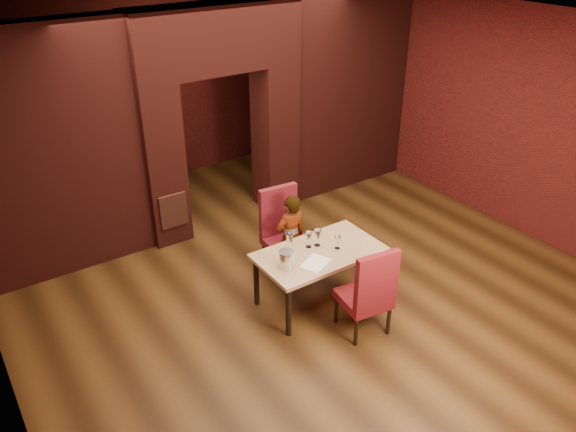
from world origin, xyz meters
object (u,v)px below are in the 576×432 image
chair_near (364,288)px  wine_glass_c (338,242)px  potted_plant (327,240)px  dining_table (318,276)px  wine_glass_a (309,240)px  person_seated (291,237)px  chair_far (286,234)px  wine_glass_b (317,238)px  wine_bucket (287,259)px  water_bottle (290,244)px

chair_near → wine_glass_c: chair_near is taller
potted_plant → chair_near: bearing=-113.4°
dining_table → wine_glass_a: bearing=108.5°
person_seated → wine_glass_a: (-0.06, -0.46, 0.22)m
chair_far → potted_plant: size_ratio=2.68×
person_seated → wine_glass_b: (0.05, -0.49, 0.22)m
chair_near → wine_bucket: chair_near is taller
dining_table → wine_glass_b: size_ratio=6.94×
wine_glass_b → water_bottle: size_ratio=0.69×
dining_table → potted_plant: bearing=46.8°
person_seated → water_bottle: (-0.35, -0.49, 0.27)m
wine_glass_a → wine_bucket: bearing=-155.2°
dining_table → water_bottle: bearing=161.7°
chair_near → potted_plant: (0.65, 1.50, -0.35)m
chair_far → water_bottle: 0.77m
person_seated → water_bottle: 0.67m
wine_glass_a → water_bottle: (-0.30, -0.03, 0.06)m
wine_bucket → dining_table: bearing=7.2°
person_seated → potted_plant: person_seated is taller
wine_glass_b → wine_glass_a: bearing=164.1°
chair_far → potted_plant: (0.71, 0.05, -0.36)m
wine_glass_c → dining_table: bearing=161.9°
chair_near → wine_glass_b: size_ratio=5.23×
chair_near → water_bottle: size_ratio=3.59×
wine_glass_b → water_bottle: bearing=-179.8°
dining_table → wine_glass_c: (0.22, -0.07, 0.44)m
wine_glass_c → wine_bucket: bearing=179.5°
wine_glass_b → wine_glass_c: bearing=-50.3°
person_seated → water_bottle: bearing=55.2°
dining_table → chair_far: chair_far is taller
dining_table → water_bottle: 0.63m
wine_glass_a → potted_plant: wine_glass_a is taller
wine_glass_c → potted_plant: size_ratio=0.43×
chair_far → water_bottle: (-0.37, -0.61, 0.28)m
dining_table → wine_bucket: 0.69m
dining_table → person_seated: bearing=89.5°
wine_glass_b → potted_plant: 1.11m
person_seated → wine_glass_a: 0.51m
chair_far → wine_bucket: 0.98m
wine_bucket → wine_glass_a: bearing=24.8°
chair_near → wine_glass_a: chair_near is taller
chair_near → wine_glass_c: 0.70m
dining_table → person_seated: size_ratio=1.28×
water_bottle → wine_glass_c: bearing=-18.4°
wine_glass_a → dining_table: bearing=-71.7°
person_seated → wine_glass_b: size_ratio=5.44×
dining_table → wine_glass_a: 0.48m
dining_table → wine_bucket: wine_bucket is taller
dining_table → water_bottle: size_ratio=4.76×
wine_bucket → water_bottle: (0.16, 0.18, 0.05)m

